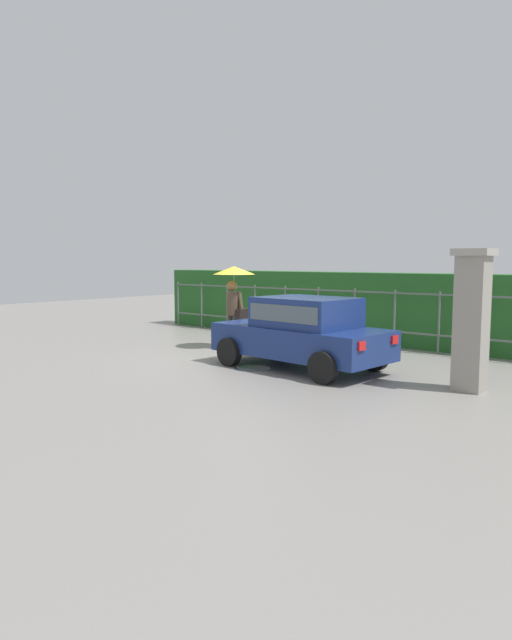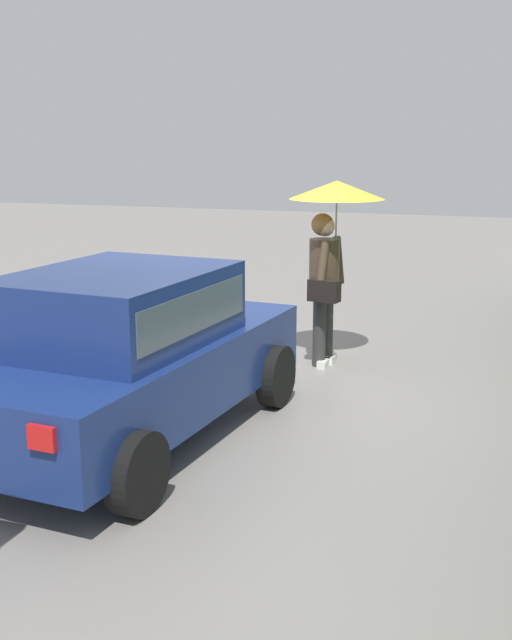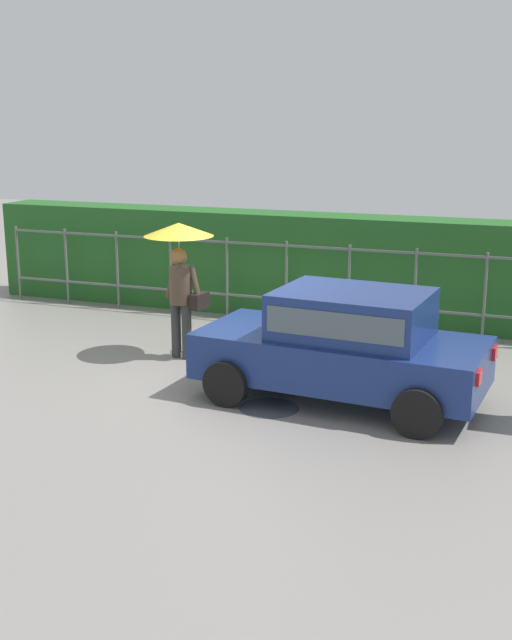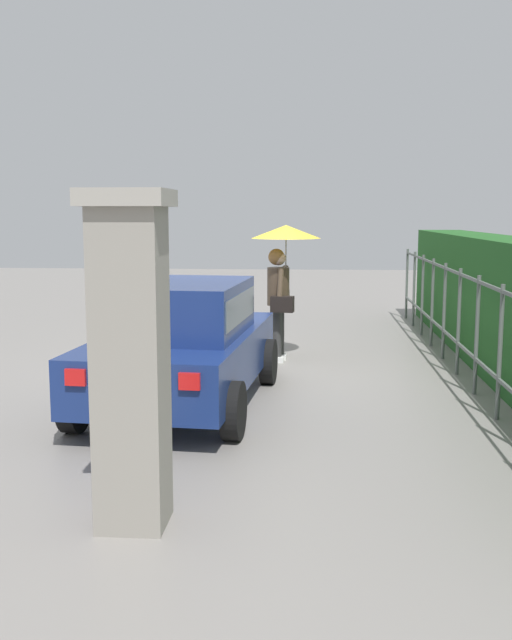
% 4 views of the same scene
% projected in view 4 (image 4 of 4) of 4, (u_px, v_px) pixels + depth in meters
% --- Properties ---
extents(ground_plane, '(40.00, 40.00, 0.00)m').
position_uv_depth(ground_plane, '(225.00, 377.00, 10.25)').
color(ground_plane, gray).
extents(car, '(3.85, 2.11, 1.48)m').
position_uv_depth(car, '(181.00, 339.00, 8.56)').
color(car, navy).
rests_on(car, ground).
extents(pedestrian, '(1.06, 1.06, 2.08)m').
position_uv_depth(pedestrian, '(283.00, 258.00, 11.20)').
color(pedestrian, '#333333').
rests_on(pedestrian, ground).
extents(gate_pillar, '(0.60, 0.60, 2.42)m').
position_uv_depth(gate_pillar, '(131.00, 357.00, 5.20)').
color(gate_pillar, gray).
rests_on(gate_pillar, ground).
extents(fence_section, '(11.48, 0.05, 1.50)m').
position_uv_depth(fence_section, '(459.00, 317.00, 10.26)').
color(fence_section, '#59605B').
rests_on(fence_section, ground).
extents(puddle_near, '(0.78, 0.78, 0.00)m').
position_uv_depth(puddle_near, '(145.00, 389.00, 9.53)').
color(puddle_near, '#4C545B').
rests_on(puddle_near, ground).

